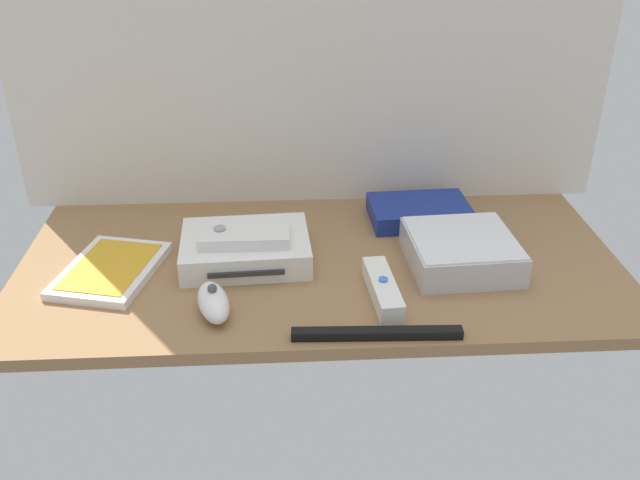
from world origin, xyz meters
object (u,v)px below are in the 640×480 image
network_router (419,212)px  remote_wand (383,289)px  mini_computer (461,251)px  remote_nunchuk (213,302)px  game_console (246,248)px  sensor_bar (377,334)px  game_case (111,270)px  remote_classic_pad (245,234)px

network_router → remote_wand: bearing=-114.6°
mini_computer → remote_nunchuk: 41.29cm
game_console → remote_nunchuk: (-4.12, -15.64, -0.16)cm
game_console → network_router: (31.57, 12.92, -0.50)cm
network_router → sensor_bar: network_router is taller
game_case → network_router: (53.25, 16.26, 0.94)cm
game_console → network_router: 34.11cm
mini_computer → network_router: (-3.84, 16.60, -0.94)cm
game_case → network_router: size_ratio=1.17×
game_console → remote_classic_pad: bearing=-89.1°
game_case → remote_classic_pad: bearing=20.4°
mini_computer → game_case: size_ratio=0.82×
remote_classic_pad → sensor_bar: bearing=-48.7°
game_console → remote_classic_pad: remote_classic_pad is taller
mini_computer → network_router: size_ratio=0.97×
mini_computer → sensor_bar: bearing=-130.4°
mini_computer → remote_nunchuk: bearing=-163.2°
mini_computer → game_console: bearing=174.1°
sensor_bar → remote_wand: bearing=80.0°
remote_classic_pad → mini_computer: bearing=-4.1°
game_console → network_router: bearing=19.3°
remote_wand → network_router: bearing=63.7°
game_console → mini_computer: 35.60cm
mini_computer → remote_classic_pad: size_ratio=1.24×
game_console → game_case: bearing=-174.2°
sensor_bar → game_console: bearing=132.0°
mini_computer → remote_classic_pad: 35.56cm
sensor_bar → network_router: bearing=72.9°
game_case → remote_nunchuk: remote_nunchuk is taller
remote_wand → sensor_bar: bearing=-106.4°
mini_computer → remote_wand: 16.78cm
remote_wand → remote_classic_pad: (-21.20, 11.69, 3.90)cm
game_console → remote_nunchuk: remote_nunchuk is taller
remote_wand → sensor_bar: remote_wand is taller
sensor_bar → game_case: bearing=156.6°
network_router → game_console: bearing=-160.4°
game_console → sensor_bar: game_console is taller
game_case → remote_wand: remote_wand is taller
game_console → game_case: game_console is taller
remote_nunchuk → game_case: bearing=130.5°
mini_computer → remote_wand: bearing=-147.6°
network_router → remote_classic_pad: size_ratio=1.28×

